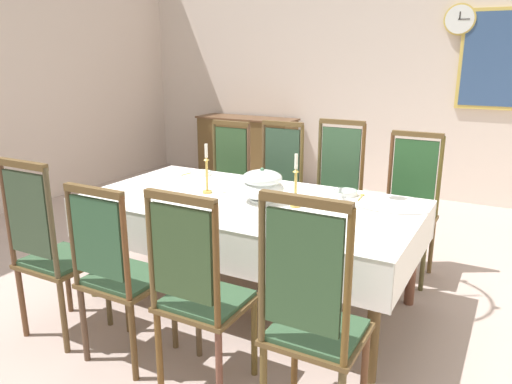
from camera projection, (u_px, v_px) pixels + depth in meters
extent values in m
cube|color=#B69F94|center=(262.00, 291.00, 3.82)|extent=(7.02, 6.44, 0.04)
cube|color=beige|center=(385.00, 55.00, 6.09)|extent=(7.02, 0.08, 3.51)
cylinder|color=brown|center=(92.00, 249.00, 3.61)|extent=(0.07, 0.07, 0.74)
cylinder|color=#523C1E|center=(374.00, 321.00, 2.64)|extent=(0.07, 0.07, 0.74)
cylinder|color=brown|center=(176.00, 212.00, 4.46)|extent=(0.07, 0.07, 0.74)
cylinder|color=brown|center=(413.00, 257.00, 3.48)|extent=(0.07, 0.07, 0.74)
cube|color=brown|center=(249.00, 210.00, 3.46)|extent=(2.19, 1.08, 0.08)
cube|color=brown|center=(249.00, 202.00, 3.45)|extent=(2.31, 1.20, 0.03)
cube|color=white|center=(249.00, 200.00, 3.44)|extent=(2.33, 1.22, 0.00)
cube|color=white|center=(200.00, 247.00, 2.97)|extent=(2.33, 0.00, 0.28)
cube|color=white|center=(286.00, 198.00, 3.99)|extent=(2.33, 0.00, 0.28)
cube|color=white|center=(127.00, 197.00, 4.01)|extent=(0.00, 1.22, 0.28)
cube|color=white|center=(416.00, 249.00, 2.94)|extent=(0.00, 1.22, 0.28)
cylinder|color=brown|center=(68.00, 280.00, 3.42)|extent=(0.04, 0.04, 0.47)
cylinder|color=brown|center=(108.00, 293.00, 3.24)|extent=(0.04, 0.04, 0.47)
cylinder|color=brown|center=(22.00, 302.00, 3.11)|extent=(0.04, 0.04, 0.47)
cylinder|color=brown|center=(64.00, 317.00, 2.94)|extent=(0.04, 0.04, 0.47)
cube|color=brown|center=(62.00, 262.00, 3.11)|extent=(0.44, 0.42, 0.03)
cube|color=#304E33|center=(61.00, 258.00, 3.10)|extent=(0.40, 0.38, 0.02)
cylinder|color=brown|center=(7.00, 214.00, 2.95)|extent=(0.03, 0.03, 0.66)
cylinder|color=brown|center=(52.00, 225.00, 2.77)|extent=(0.03, 0.03, 0.66)
cube|color=#374832|center=(28.00, 214.00, 2.85)|extent=(0.34, 0.02, 0.50)
cube|color=brown|center=(22.00, 164.00, 2.77)|extent=(0.40, 0.04, 0.04)
cylinder|color=brown|center=(229.00, 225.00, 4.53)|extent=(0.04, 0.04, 0.47)
cylinder|color=brown|center=(195.00, 219.00, 4.70)|extent=(0.04, 0.04, 0.47)
cylinder|color=brown|center=(248.00, 214.00, 4.83)|extent=(0.04, 0.04, 0.47)
cylinder|color=brown|center=(216.00, 209.00, 5.01)|extent=(0.04, 0.04, 0.47)
cube|color=brown|center=(221.00, 192.00, 4.70)|extent=(0.44, 0.42, 0.03)
cube|color=#304E33|center=(221.00, 189.00, 4.69)|extent=(0.40, 0.38, 0.02)
cylinder|color=brown|center=(249.00, 157.00, 4.68)|extent=(0.03, 0.03, 0.62)
cylinder|color=brown|center=(215.00, 153.00, 4.86)|extent=(0.03, 0.03, 0.62)
cube|color=#314E2D|center=(231.00, 152.00, 4.76)|extent=(0.34, 0.02, 0.47)
cube|color=brown|center=(231.00, 123.00, 4.69)|extent=(0.40, 0.04, 0.04)
cylinder|color=brown|center=(127.00, 298.00, 3.16)|extent=(0.04, 0.04, 0.47)
cylinder|color=brown|center=(174.00, 313.00, 2.99)|extent=(0.04, 0.04, 0.47)
cylinder|color=brown|center=(84.00, 324.00, 2.86)|extent=(0.04, 0.04, 0.47)
cylinder|color=#533A1D|center=(133.00, 342.00, 2.68)|extent=(0.04, 0.04, 0.47)
cube|color=brown|center=(127.00, 280.00, 2.86)|extent=(0.44, 0.42, 0.03)
cube|color=#304E33|center=(127.00, 276.00, 2.85)|extent=(0.40, 0.38, 0.02)
cylinder|color=brown|center=(72.00, 237.00, 2.71)|extent=(0.03, 0.03, 0.58)
cylinder|color=brown|center=(125.00, 250.00, 2.53)|extent=(0.03, 0.03, 0.58)
cube|color=#305437|center=(98.00, 238.00, 2.61)|extent=(0.34, 0.02, 0.44)
cube|color=brown|center=(93.00, 191.00, 2.54)|extent=(0.40, 0.04, 0.04)
cylinder|color=brown|center=(282.00, 235.00, 4.27)|extent=(0.04, 0.04, 0.47)
cylinder|color=brown|center=(245.00, 228.00, 4.45)|extent=(0.04, 0.04, 0.47)
cylinder|color=brown|center=(299.00, 223.00, 4.58)|extent=(0.04, 0.04, 0.47)
cylinder|color=brown|center=(263.00, 217.00, 4.75)|extent=(0.04, 0.04, 0.47)
cube|color=brown|center=(273.00, 200.00, 4.45)|extent=(0.44, 0.42, 0.03)
cube|color=#304E33|center=(273.00, 197.00, 4.44)|extent=(0.40, 0.38, 0.02)
cylinder|color=brown|center=(302.00, 161.00, 4.42)|extent=(0.03, 0.03, 0.66)
cylinder|color=brown|center=(264.00, 157.00, 4.60)|extent=(0.03, 0.03, 0.66)
cube|color=#314936|center=(282.00, 156.00, 4.51)|extent=(0.34, 0.02, 0.50)
cube|color=brown|center=(283.00, 124.00, 4.43)|extent=(0.40, 0.04, 0.04)
cylinder|color=brown|center=(198.00, 320.00, 2.91)|extent=(0.04, 0.04, 0.47)
cylinder|color=brown|center=(254.00, 337.00, 2.73)|extent=(0.04, 0.04, 0.47)
cylinder|color=brown|center=(159.00, 351.00, 2.60)|extent=(0.04, 0.04, 0.47)
cylinder|color=brown|center=(219.00, 373.00, 2.43)|extent=(0.04, 0.04, 0.47)
cube|color=brown|center=(207.00, 303.00, 2.60)|extent=(0.44, 0.42, 0.03)
cube|color=#304E33|center=(206.00, 299.00, 2.59)|extent=(0.40, 0.38, 0.02)
cylinder|color=brown|center=(151.00, 252.00, 2.44)|extent=(0.03, 0.03, 0.62)
cylinder|color=brown|center=(216.00, 268.00, 2.26)|extent=(0.03, 0.03, 0.62)
cube|color=#354B2B|center=(182.00, 254.00, 2.34)|extent=(0.34, 0.02, 0.47)
cube|color=brown|center=(180.00, 198.00, 2.27)|extent=(0.40, 0.04, 0.04)
cylinder|color=brown|center=(344.00, 247.00, 4.01)|extent=(0.04, 0.04, 0.47)
cylinder|color=brown|center=(301.00, 239.00, 4.19)|extent=(0.04, 0.04, 0.47)
cylinder|color=brown|center=(357.00, 233.00, 4.32)|extent=(0.04, 0.04, 0.47)
cylinder|color=brown|center=(317.00, 226.00, 4.49)|extent=(0.04, 0.04, 0.47)
cube|color=brown|center=(331.00, 209.00, 4.19)|extent=(0.44, 0.42, 0.03)
cube|color=#304E33|center=(331.00, 206.00, 4.18)|extent=(0.40, 0.38, 0.02)
cylinder|color=brown|center=(362.00, 165.00, 4.16)|extent=(0.03, 0.03, 0.70)
cylinder|color=brown|center=(319.00, 160.00, 4.34)|extent=(0.03, 0.03, 0.70)
cube|color=#355438|center=(341.00, 159.00, 4.24)|extent=(0.34, 0.02, 0.54)
cube|color=brown|center=(342.00, 122.00, 4.15)|extent=(0.40, 0.04, 0.04)
cylinder|color=brown|center=(295.00, 350.00, 2.62)|extent=(0.04, 0.04, 0.47)
cylinder|color=brown|center=(364.00, 371.00, 2.44)|extent=(0.04, 0.04, 0.47)
cube|color=brown|center=(317.00, 334.00, 2.31)|extent=(0.44, 0.42, 0.03)
cube|color=#304E33|center=(317.00, 329.00, 2.30)|extent=(0.40, 0.38, 0.02)
cylinder|color=brown|center=(262.00, 271.00, 2.14)|extent=(0.03, 0.03, 0.69)
cylinder|color=brown|center=(348.00, 291.00, 1.96)|extent=(0.03, 0.03, 0.69)
cube|color=#334F30|center=(303.00, 273.00, 2.04)|extent=(0.34, 0.02, 0.53)
cube|color=brown|center=(305.00, 201.00, 1.96)|extent=(0.40, 0.04, 0.04)
cylinder|color=brown|center=(423.00, 262.00, 3.72)|extent=(0.04, 0.04, 0.47)
cylinder|color=brown|center=(374.00, 252.00, 3.90)|extent=(0.04, 0.04, 0.47)
cylinder|color=brown|center=(431.00, 246.00, 4.03)|extent=(0.04, 0.04, 0.47)
cylinder|color=brown|center=(385.00, 238.00, 4.20)|extent=(0.04, 0.04, 0.47)
cube|color=brown|center=(406.00, 220.00, 3.90)|extent=(0.44, 0.42, 0.03)
cube|color=#304E33|center=(406.00, 217.00, 3.89)|extent=(0.40, 0.38, 0.02)
cylinder|color=brown|center=(439.00, 177.00, 3.88)|extent=(0.03, 0.03, 0.65)
cylinder|color=brown|center=(390.00, 171.00, 4.06)|extent=(0.03, 0.03, 0.65)
cube|color=#29532C|center=(415.00, 170.00, 3.96)|extent=(0.34, 0.02, 0.49)
cube|color=brown|center=(418.00, 134.00, 3.88)|extent=(0.40, 0.04, 0.04)
cylinder|color=white|center=(262.00, 200.00, 3.39)|extent=(0.17, 0.17, 0.02)
ellipsoid|color=white|center=(262.00, 189.00, 3.37)|extent=(0.31, 0.31, 0.14)
ellipsoid|color=white|center=(262.00, 178.00, 3.35)|extent=(0.28, 0.28, 0.11)
sphere|color=#406F51|center=(262.00, 170.00, 3.33)|extent=(0.03, 0.03, 0.03)
cylinder|color=gold|center=(207.00, 192.00, 3.60)|extent=(0.07, 0.07, 0.02)
cylinder|color=gold|center=(207.00, 175.00, 3.57)|extent=(0.02, 0.02, 0.23)
cone|color=gold|center=(206.00, 159.00, 3.53)|extent=(0.04, 0.04, 0.02)
cylinder|color=silver|center=(206.00, 151.00, 3.52)|extent=(0.02, 0.02, 0.10)
cylinder|color=gold|center=(295.00, 206.00, 3.27)|extent=(0.07, 0.07, 0.02)
cylinder|color=gold|center=(296.00, 188.00, 3.24)|extent=(0.02, 0.02, 0.23)
cone|color=gold|center=(296.00, 170.00, 3.21)|extent=(0.04, 0.04, 0.02)
cylinder|color=silver|center=(296.00, 161.00, 3.19)|extent=(0.02, 0.02, 0.10)
cylinder|color=white|center=(201.00, 173.00, 4.14)|extent=(0.17, 0.17, 0.03)
cylinder|color=silver|center=(201.00, 173.00, 4.14)|extent=(0.14, 0.14, 0.02)
torus|color=#406F51|center=(201.00, 172.00, 4.14)|extent=(0.16, 0.16, 0.01)
cylinder|color=white|center=(345.00, 193.00, 3.54)|extent=(0.18, 0.18, 0.04)
cylinder|color=white|center=(345.00, 192.00, 3.54)|extent=(0.14, 0.14, 0.02)
torus|color=#406F51|center=(345.00, 191.00, 3.54)|extent=(0.17, 0.17, 0.01)
cube|color=gold|center=(187.00, 174.00, 4.17)|extent=(0.03, 0.14, 0.00)
ellipsoid|color=gold|center=(194.00, 172.00, 4.23)|extent=(0.03, 0.05, 0.01)
cube|color=gold|center=(360.00, 198.00, 3.46)|extent=(0.02, 0.14, 0.00)
ellipsoid|color=gold|center=(362.00, 195.00, 3.54)|extent=(0.03, 0.05, 0.01)
cube|color=brown|center=(247.00, 150.00, 7.02)|extent=(1.40, 0.44, 0.88)
cube|color=brown|center=(247.00, 118.00, 6.90)|extent=(1.44, 0.48, 0.02)
cube|color=brown|center=(276.00, 149.00, 7.05)|extent=(0.59, 0.01, 0.70)
cube|color=#4F3F29|center=(234.00, 145.00, 7.37)|extent=(0.59, 0.01, 0.70)
cylinder|color=#D1B251|center=(460.00, 19.00, 5.54)|extent=(0.35, 0.05, 0.35)
cylinder|color=white|center=(460.00, 19.00, 5.52)|extent=(0.31, 0.01, 0.31)
cube|color=black|center=(460.00, 16.00, 5.51)|extent=(0.01, 0.00, 0.09)
cube|color=black|center=(464.00, 19.00, 5.49)|extent=(0.12, 0.00, 0.01)
cube|color=#D1B251|center=(500.00, 60.00, 5.45)|extent=(0.86, 0.04, 1.11)
cube|color=#324E7A|center=(500.00, 60.00, 5.44)|extent=(0.78, 0.01, 1.03)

